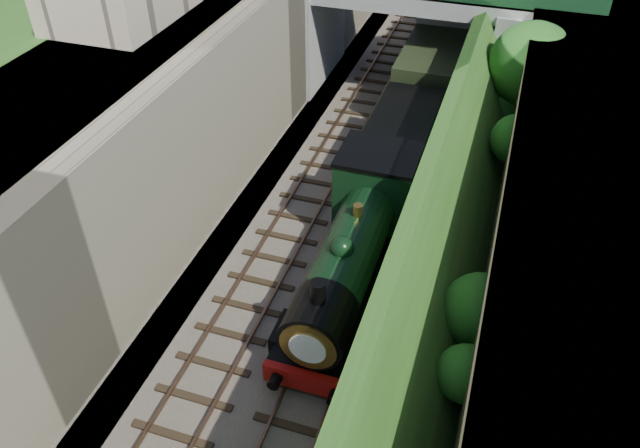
# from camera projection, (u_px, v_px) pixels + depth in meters

# --- Properties ---
(trackbed) EXTENTS (10.00, 90.00, 0.20)m
(trackbed) POSITION_uv_depth(u_px,v_px,m) (395.00, 124.00, 31.40)
(trackbed) COLOR #473F38
(trackbed) RESTS_ON ground
(retaining_wall) EXTENTS (1.00, 90.00, 7.00)m
(retaining_wall) POSITION_uv_depth(u_px,v_px,m) (290.00, 46.00, 30.61)
(retaining_wall) COLOR #756B56
(retaining_wall) RESTS_ON ground
(street_plateau_left) EXTENTS (6.00, 90.00, 7.00)m
(street_plateau_left) POSITION_uv_depth(u_px,v_px,m) (226.00, 37.00, 31.47)
(street_plateau_left) COLOR #262628
(street_plateau_left) RESTS_ON ground
(street_plateau_right) EXTENTS (8.00, 90.00, 6.25)m
(street_plateau_right) POSITION_uv_depth(u_px,v_px,m) (613.00, 97.00, 27.19)
(street_plateau_right) COLOR #262628
(street_plateau_right) RESTS_ON ground
(embankment_slope) EXTENTS (4.54, 90.00, 6.36)m
(embankment_slope) POSITION_uv_depth(u_px,v_px,m) (505.00, 90.00, 28.67)
(embankment_slope) COLOR #1E4714
(embankment_slope) RESTS_ON ground
(track_left) EXTENTS (2.50, 90.00, 0.20)m
(track_left) POSITION_uv_depth(u_px,v_px,m) (357.00, 116.00, 31.80)
(track_left) COLOR black
(track_left) RESTS_ON trackbed
(track_right) EXTENTS (2.50, 90.00, 0.20)m
(track_right) POSITION_uv_depth(u_px,v_px,m) (419.00, 125.00, 31.02)
(track_right) COLOR black
(track_right) RESTS_ON trackbed
(road_bridge) EXTENTS (16.00, 6.40, 7.25)m
(road_bridge) POSITION_uv_depth(u_px,v_px,m) (436.00, 21.00, 31.65)
(road_bridge) COLOR gray
(road_bridge) RESTS_ON ground
(tree) EXTENTS (3.60, 3.80, 6.60)m
(tree) POSITION_uv_depth(u_px,v_px,m) (533.00, 67.00, 26.02)
(tree) COLOR black
(tree) RESTS_ON ground
(locomotive) EXTENTS (3.10, 10.22, 3.83)m
(locomotive) POSITION_uv_depth(u_px,v_px,m) (355.00, 250.00, 21.13)
(locomotive) COLOR black
(locomotive) RESTS_ON trackbed
(tender) EXTENTS (2.70, 6.00, 3.05)m
(tender) POSITION_uv_depth(u_px,v_px,m) (401.00, 148.00, 26.76)
(tender) COLOR black
(tender) RESTS_ON trackbed
(coach_front) EXTENTS (2.90, 18.00, 3.70)m
(coach_front) POSITION_uv_depth(u_px,v_px,m) (449.00, 31.00, 35.83)
(coach_front) COLOR black
(coach_front) RESTS_ON trackbed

